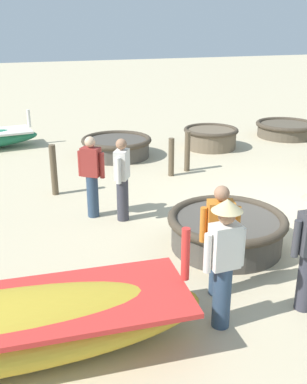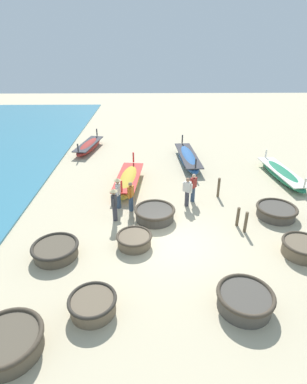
{
  "view_description": "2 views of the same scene",
  "coord_description": "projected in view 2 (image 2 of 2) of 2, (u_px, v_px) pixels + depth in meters",
  "views": [
    {
      "loc": [
        -6.53,
        5.34,
        3.48
      ],
      "look_at": [
        -0.41,
        2.99,
        1.02
      ],
      "focal_mm": 42.0,
      "sensor_mm": 36.0,
      "label": 1
    },
    {
      "loc": [
        -0.99,
        -10.38,
        7.65
      ],
      "look_at": [
        -0.77,
        2.67,
        1.02
      ],
      "focal_mm": 28.0,
      "sensor_mm": 36.0,
      "label": 2
    }
  ],
  "objects": [
    {
      "name": "mooring_post_shoreline",
      "position": [
        238.0,
        217.0,
        13.64
      ],
      "size": [
        0.14,
        0.14,
        0.93
      ],
      "primitive_type": "cylinder",
      "color": "brown",
      "rests_on": "ground"
    },
    {
      "name": "ground_plane",
      "position": [
        173.0,
        242.0,
        12.73
      ],
      "size": [
        80.0,
        80.0,
        0.0
      ],
      "primitive_type": "plane",
      "color": "#C6B793"
    },
    {
      "name": "long_boat_green_hull",
      "position": [
        282.0,
        174.0,
        18.4
      ],
      "size": [
        1.54,
        5.23,
        1.07
      ],
      "color": "#237551",
      "rests_on": "ground"
    },
    {
      "name": "coracle_far_right",
      "position": [
        93.0,
        304.0,
        9.32
      ],
      "size": [
        1.54,
        1.54,
        0.57
      ],
      "color": "brown",
      "rests_on": "ground"
    },
    {
      "name": "long_boat_red_hull",
      "position": [
        89.0,
        146.0,
        23.12
      ],
      "size": [
        1.78,
        4.51,
        1.17
      ],
      "color": "maroon",
      "rests_on": "ground"
    },
    {
      "name": "mooring_post_inland",
      "position": [
        219.0,
        188.0,
        16.14
      ],
      "size": [
        0.14,
        0.14,
        1.11
      ],
      "primitive_type": "cylinder",
      "color": "brown",
      "rests_on": "ground"
    },
    {
      "name": "coracle_front_left",
      "position": [
        55.0,
        250.0,
        11.77
      ],
      "size": [
        1.85,
        1.85,
        0.53
      ],
      "color": "brown",
      "rests_on": "ground"
    },
    {
      "name": "fisherman_standing_right",
      "position": [
        131.0,
        196.0,
        14.67
      ],
      "size": [
        0.31,
        0.51,
        1.57
      ],
      "color": "#2D425B",
      "rests_on": "ground"
    },
    {
      "name": "coracle_weathered",
      "position": [
        302.0,
        248.0,
        11.83
      ],
      "size": [
        1.61,
        1.61,
        0.6
      ],
      "color": "brown",
      "rests_on": "ground"
    },
    {
      "name": "fisherman_by_coracle",
      "position": [
        118.0,
        191.0,
        14.86
      ],
      "size": [
        0.36,
        0.53,
        1.67
      ],
      "color": "#2D425B",
      "rests_on": "ground"
    },
    {
      "name": "coracle_tilted",
      "position": [
        134.0,
        240.0,
        12.38
      ],
      "size": [
        1.49,
        1.49,
        0.51
      ],
      "color": "brown",
      "rests_on": "ground"
    },
    {
      "name": "coracle_front_right",
      "position": [
        276.0,
        211.0,
        14.42
      ],
      "size": [
        1.94,
        1.94,
        0.55
      ],
      "color": "#4C473F",
      "rests_on": "ground"
    },
    {
      "name": "fisherman_with_hat",
      "position": [
        114.0,
        202.0,
        13.82
      ],
      "size": [
        0.36,
        0.53,
        1.67
      ],
      "color": "#383842",
      "rests_on": "ground"
    },
    {
      "name": "coracle_center",
      "position": [
        7.0,
        342.0,
        8.1
      ],
      "size": [
        1.98,
        1.98,
        0.63
      ],
      "color": "brown",
      "rests_on": "ground"
    },
    {
      "name": "long_boat_blue_hull",
      "position": [
        129.0,
        180.0,
        17.41
      ],
      "size": [
        1.68,
        4.73,
        1.32
      ],
      "color": "gold",
      "rests_on": "ground"
    },
    {
      "name": "mooring_post_mid_beach",
      "position": [
        246.0,
        222.0,
        13.16
      ],
      "size": [
        0.14,
        0.14,
        1.01
      ],
      "primitive_type": "cylinder",
      "color": "brown",
      "rests_on": "ground"
    },
    {
      "name": "coracle_upturned",
      "position": [
        155.0,
        213.0,
        14.2
      ],
      "size": [
        1.95,
        1.95,
        0.58
      ],
      "color": "#4C473F",
      "rests_on": "ground"
    },
    {
      "name": "fisherman_standing_left",
      "position": [
        193.0,
        187.0,
        15.55
      ],
      "size": [
        0.38,
        0.43,
        1.57
      ],
      "color": "#2D425B",
      "rests_on": "ground"
    },
    {
      "name": "coracle_nearest",
      "position": [
        245.0,
        300.0,
        9.44
      ],
      "size": [
        1.83,
        1.83,
        0.63
      ],
      "color": "#4C473F",
      "rests_on": "ground"
    },
    {
      "name": "fisherman_crouching",
      "position": [
        187.0,
        191.0,
        15.12
      ],
      "size": [
        0.46,
        0.37,
        1.57
      ],
      "color": "#383842",
      "rests_on": "ground"
    },
    {
      "name": "long_boat_white_hull",
      "position": [
        188.0,
        158.0,
        20.79
      ],
      "size": [
        1.43,
        5.6,
        1.24
      ],
      "color": "#285693",
      "rests_on": "ground"
    }
  ]
}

